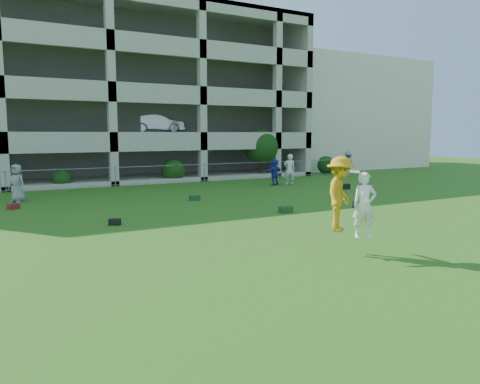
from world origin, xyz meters
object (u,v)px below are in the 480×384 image
crate_d (358,205)px  parking_garage (83,96)px  stucco_building (319,116)px  bystander_f (348,164)px  bystander_d (274,172)px  frisbee_contest (344,196)px  bystander_e (290,170)px  bystander_c (17,183)px

crate_d → parking_garage: size_ratio=0.01×
stucco_building → bystander_f: size_ratio=8.46×
bystander_d → frisbee_contest: frisbee_contest is taller
bystander_f → bystander_e: bearing=-1.3°
bystander_e → crate_d: bystander_e is taller
stucco_building → crate_d: stucco_building is taller
bystander_d → bystander_e: (0.88, -0.37, 0.13)m
bystander_d → frisbee_contest: 16.79m
stucco_building → bystander_d: (-14.20, -13.28, -4.16)m
bystander_d → bystander_c: bearing=-18.3°
bystander_d → bystander_e: bearing=138.3°
crate_d → frisbee_contest: 8.22m
bystander_c → crate_d: bearing=14.2°
bystander_d → crate_d: (-1.84, -9.31, -0.69)m
bystander_d → parking_garage: (-8.81, 12.98, 5.18)m
frisbee_contest → crate_d: bearing=43.7°
bystander_c → parking_garage: parking_garage is taller
bystander_d → parking_garage: 16.52m
bystander_c → frisbee_contest: (6.84, -14.71, 0.67)m
parking_garage → bystander_d: bearing=-55.8°
bystander_c → parking_garage: 15.25m
bystander_d → bystander_f: bystander_f is taller
stucco_building → bystander_c: 32.01m
bystander_c → bystander_e: (15.42, -0.17, 0.08)m
bystander_d → bystander_e: 0.97m
crate_d → bystander_d: bearing=78.8°
crate_d → bystander_e: bearing=73.1°
bystander_e → bystander_f: size_ratio=1.03×
bystander_e → bystander_f: bearing=-138.4°
frisbee_contest → parking_garage: (-1.11, 27.89, 4.45)m
crate_d → stucco_building: bearing=54.6°
frisbee_contest → stucco_building: bearing=52.2°
bystander_c → crate_d: (12.70, -9.12, -0.74)m
frisbee_contest → parking_garage: 28.27m
stucco_building → frisbee_contest: stucco_building is taller
bystander_c → bystander_e: bystander_e is taller
bystander_d → crate_d: 9.52m
bystander_d → crate_d: bearing=59.7°
bystander_c → crate_d: bystander_c is taller
stucco_building → bystander_e: (-13.32, -13.65, -4.03)m
bystander_f → parking_garage: 20.73m
bystander_c → bystander_f: 23.09m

